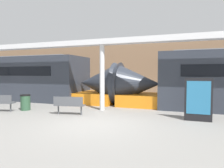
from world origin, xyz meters
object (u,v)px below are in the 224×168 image
object	(u,v)px
bench_near	(69,104)
trash_bin	(25,102)
poster_board	(198,99)
support_column_near	(102,78)

from	to	relation	value
bench_near	trash_bin	xyz separation A→B (m)	(-2.83, 0.29, -0.10)
trash_bin	poster_board	xyz separation A→B (m)	(8.45, 0.39, 0.48)
trash_bin	support_column_near	distance (m)	4.27
poster_board	bench_near	bearing A→B (deg)	-173.12
bench_near	poster_board	distance (m)	5.67
bench_near	poster_board	world-z (taller)	poster_board
bench_near	poster_board	size ratio (longest dim) A/B	0.84
poster_board	support_column_near	bearing A→B (deg)	167.90
trash_bin	poster_board	world-z (taller)	poster_board
bench_near	trash_bin	bearing A→B (deg)	164.55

